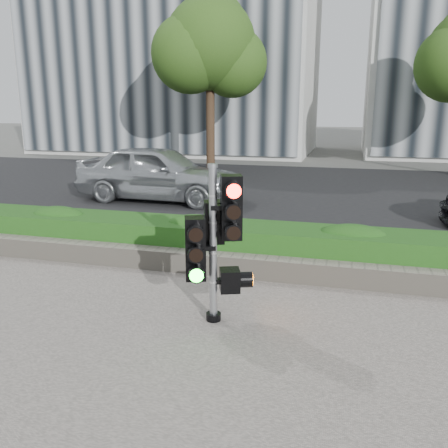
# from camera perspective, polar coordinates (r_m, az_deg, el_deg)

# --- Properties ---
(ground) EXTENTS (120.00, 120.00, 0.00)m
(ground) POSITION_cam_1_polar(r_m,az_deg,el_deg) (6.04, 0.04, -12.72)
(ground) COLOR #51514C
(ground) RESTS_ON ground
(road) EXTENTS (60.00, 13.00, 0.02)m
(road) POSITION_cam_1_polar(r_m,az_deg,el_deg) (15.51, 9.67, 3.79)
(road) COLOR black
(road) RESTS_ON ground
(curb) EXTENTS (60.00, 0.25, 0.12)m
(curb) POSITION_cam_1_polar(r_m,az_deg,el_deg) (8.88, 5.32, -3.44)
(curb) COLOR gray
(curb) RESTS_ON ground
(stone_wall) EXTENTS (12.00, 0.32, 0.34)m
(stone_wall) POSITION_cam_1_polar(r_m,az_deg,el_deg) (7.67, 3.73, -5.16)
(stone_wall) COLOR gray
(stone_wall) RESTS_ON sidewalk
(hedge) EXTENTS (12.00, 1.00, 0.68)m
(hedge) POSITION_cam_1_polar(r_m,az_deg,el_deg) (8.23, 4.65, -2.60)
(hedge) COLOR #338328
(hedge) RESTS_ON sidewalk
(building_left) EXTENTS (16.00, 9.00, 15.00)m
(building_left) POSITION_cam_1_polar(r_m,az_deg,el_deg) (30.44, -5.57, 23.03)
(building_left) COLOR #B7B7B2
(building_left) RESTS_ON ground
(tree_left) EXTENTS (4.61, 4.03, 7.34)m
(tree_left) POSITION_cam_1_polar(r_m,az_deg,el_deg) (20.76, -1.71, 20.48)
(tree_left) COLOR black
(tree_left) RESTS_ON ground
(traffic_signal) EXTENTS (0.74, 0.64, 2.02)m
(traffic_signal) POSITION_cam_1_polar(r_m,az_deg,el_deg) (5.88, -1.07, -1.47)
(traffic_signal) COLOR black
(traffic_signal) RESTS_ON sidewalk
(car_silver) EXTENTS (4.82, 2.11, 1.62)m
(car_silver) POSITION_cam_1_polar(r_m,az_deg,el_deg) (13.93, -7.95, 6.12)
(car_silver) COLOR #AFB3B6
(car_silver) RESTS_ON road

